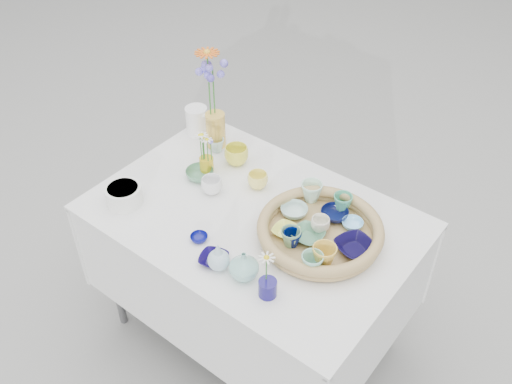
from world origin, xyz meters
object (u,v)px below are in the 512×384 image
Objects in this scene: display_table at (253,332)px; tall_vase_yellow at (216,130)px; bud_vase_seafoam at (244,265)px; wicker_tray at (320,231)px.

tall_vase_yellow is (-0.42, 0.27, 0.85)m from display_table.
bud_vase_seafoam is 0.80m from tall_vase_yellow.
display_table is 7.60× the size of tall_vase_yellow.
display_table is 0.99m from tall_vase_yellow.
bud_vase_seafoam is 0.67× the size of tall_vase_yellow.
display_table is at bearing -169.88° from wicker_tray.
tall_vase_yellow is (-0.70, 0.22, 0.04)m from wicker_tray.
tall_vase_yellow reaches higher than display_table.
bud_vase_seafoam is (0.17, -0.27, 0.82)m from display_table.
bud_vase_seafoam is at bearing -108.69° from wicker_tray.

